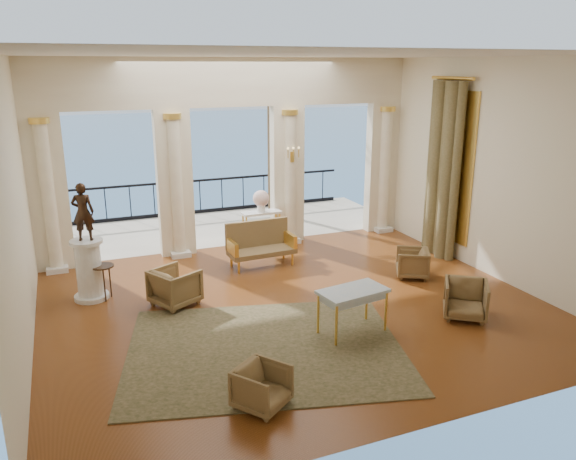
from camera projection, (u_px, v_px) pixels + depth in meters
name	position (u px, v px, depth m)	size (l,w,h in m)	color
floor	(295.00, 306.00, 10.50)	(9.00, 9.00, 0.00)	#472008
room_walls	(324.00, 163.00, 8.69)	(9.00, 9.00, 9.00)	white
arcade	(232.00, 142.00, 13.15)	(9.00, 0.56, 4.50)	beige
terrace	(215.00, 228.00, 15.66)	(10.00, 3.60, 0.10)	#A89D8B
balustrade	(200.00, 200.00, 16.95)	(9.00, 0.06, 1.03)	black
palm_tree	(270.00, 73.00, 15.92)	(2.00, 2.00, 4.50)	#4C3823
sea	(96.00, 156.00, 65.48)	(160.00, 160.00, 0.00)	#295285
curtain	(443.00, 170.00, 12.80)	(0.33, 1.40, 4.09)	brown
window_frame	(450.00, 166.00, 12.85)	(0.04, 1.60, 3.40)	#EDBC4E
wall_sconce	(292.00, 156.00, 13.48)	(0.30, 0.11, 0.33)	#EDBC4E
rug	(265.00, 349.00, 8.90)	(4.30, 3.35, 0.02)	#30381B
armchair_a	(262.00, 385.00, 7.32)	(0.62, 0.58, 0.64)	#4D3A21
armchair_b	(466.00, 298.00, 9.93)	(0.73, 0.68, 0.75)	#4D3A21
armchair_c	(412.00, 262.00, 11.85)	(0.65, 0.61, 0.67)	#4D3A21
armchair_d	(175.00, 285.00, 10.46)	(0.76, 0.71, 0.78)	#4D3A21
settee	(260.00, 244.00, 12.55)	(1.51, 0.70, 0.98)	#4D3A21
game_table	(353.00, 294.00, 9.27)	(1.21, 0.78, 0.77)	#A7BED4
pedestal	(89.00, 271.00, 10.67)	(0.65, 0.65, 1.19)	silver
statue	(83.00, 212.00, 10.34)	(0.40, 0.26, 1.09)	black
console_table	(261.00, 218.00, 13.65)	(0.97, 0.39, 0.91)	silver
urn	(261.00, 200.00, 13.52)	(0.40, 0.40, 0.52)	white
side_table	(103.00, 270.00, 10.64)	(0.42, 0.42, 0.69)	black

